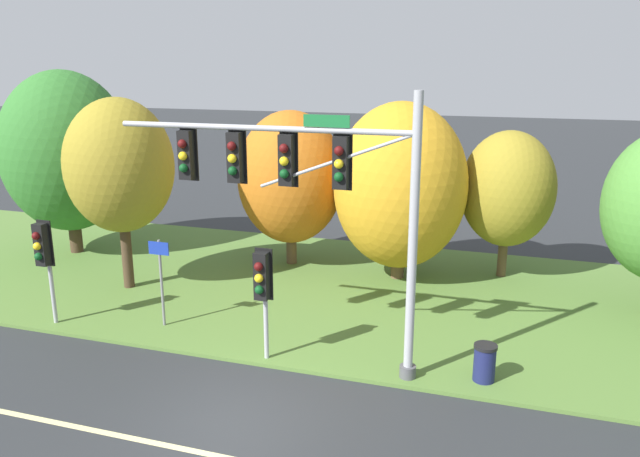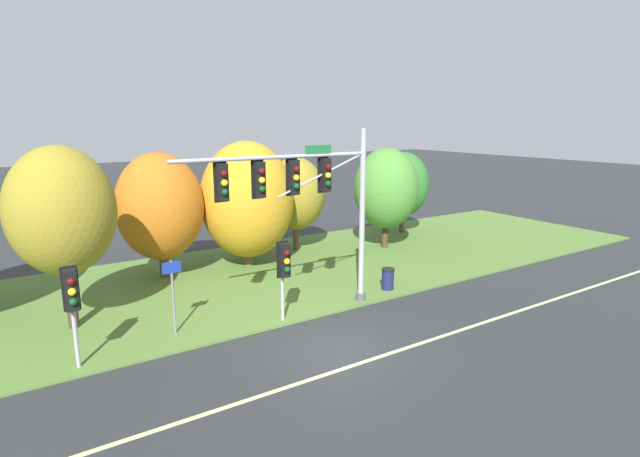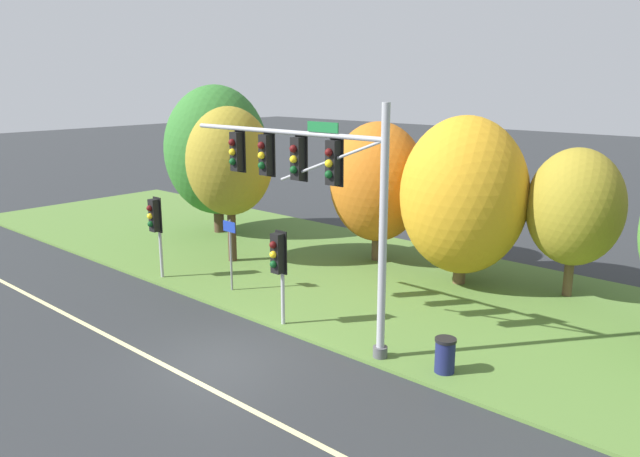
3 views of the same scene
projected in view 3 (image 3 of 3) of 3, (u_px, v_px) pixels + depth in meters
The scene contains 13 objects.
ground_plane at pixel (220, 360), 17.09m from camera, with size 160.00×160.00×0.00m, color #282B2D.
lane_stripe at pixel (184, 375), 16.22m from camera, with size 36.00×0.16×0.01m, color beige.
grass_verge at pixel (395, 286), 23.04m from camera, with size 48.00×11.50×0.10m, color #517533.
traffic_signal_mast at pixel (311, 180), 17.65m from camera, with size 7.69×0.49×6.85m.
pedestrian_signal_near_kerb at pixel (155, 220), 23.29m from camera, with size 0.46×0.55×3.13m.
pedestrian_signal_further_along at pixel (278, 259), 18.76m from camera, with size 0.46×0.55×2.99m.
route_sign_post at pixel (230, 247), 22.11m from camera, with size 0.63×0.08×2.59m.
tree_nearest_road at pixel (216, 150), 30.09m from camera, with size 4.97×4.97×7.16m.
tree_left_of_mast at pixel (230, 162), 25.14m from camera, with size 3.51×3.51×6.37m.
tree_behind_signpost at pixel (378, 182), 25.48m from camera, with size 3.92×3.92×5.76m.
tree_mid_verge at pixel (464, 196), 22.49m from camera, with size 4.58×4.58×6.18m.
tree_tall_centre at pixel (575, 207), 21.18m from camera, with size 3.24×3.24×5.19m.
trash_bin at pixel (445, 355), 16.10m from camera, with size 0.56×0.56×0.93m.
Camera 3 is at (12.58, -9.89, 7.53)m, focal length 35.00 mm.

